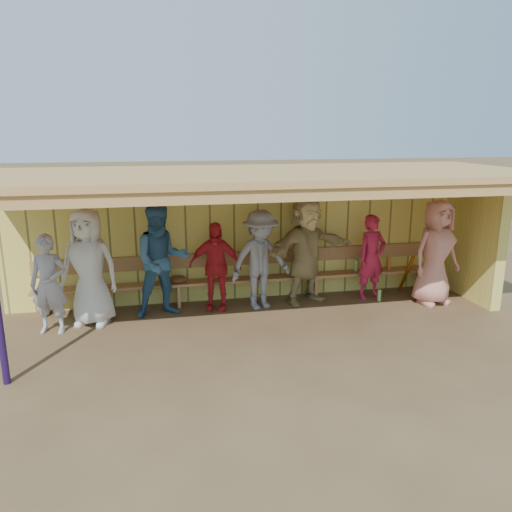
{
  "coord_description": "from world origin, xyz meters",
  "views": [
    {
      "loc": [
        -1.68,
        -7.67,
        3.13
      ],
      "look_at": [
        0.0,
        0.35,
        1.05
      ],
      "focal_mm": 35.0,
      "sensor_mm": 36.0,
      "label": 1
    }
  ],
  "objects_px": {
    "player_e": "(260,260)",
    "player_h": "(436,253)",
    "player_d": "(215,266)",
    "player_f": "(306,250)",
    "player_b": "(89,267)",
    "bench": "(248,273)",
    "player_a": "(49,285)",
    "player_g": "(372,257)",
    "player_c": "(162,261)"
  },
  "relations": [
    {
      "from": "player_a",
      "to": "player_c",
      "type": "height_order",
      "value": "player_c"
    },
    {
      "from": "player_e",
      "to": "player_g",
      "type": "relative_size",
      "value": 1.11
    },
    {
      "from": "player_g",
      "to": "player_h",
      "type": "relative_size",
      "value": 0.83
    },
    {
      "from": "player_f",
      "to": "player_g",
      "type": "relative_size",
      "value": 1.24
    },
    {
      "from": "player_a",
      "to": "player_b",
      "type": "height_order",
      "value": "player_b"
    },
    {
      "from": "player_d",
      "to": "player_g",
      "type": "relative_size",
      "value": 0.99
    },
    {
      "from": "player_a",
      "to": "player_f",
      "type": "height_order",
      "value": "player_f"
    },
    {
      "from": "player_h",
      "to": "player_g",
      "type": "bearing_deg",
      "value": 141.22
    },
    {
      "from": "player_c",
      "to": "player_f",
      "type": "relative_size",
      "value": 0.98
    },
    {
      "from": "player_g",
      "to": "player_a",
      "type": "bearing_deg",
      "value": 171.12
    },
    {
      "from": "player_b",
      "to": "player_f",
      "type": "bearing_deg",
      "value": 20.75
    },
    {
      "from": "player_b",
      "to": "bench",
      "type": "bearing_deg",
      "value": 28.8
    },
    {
      "from": "bench",
      "to": "player_c",
      "type": "bearing_deg",
      "value": -163.45
    },
    {
      "from": "player_c",
      "to": "player_e",
      "type": "bearing_deg",
      "value": -7.9
    },
    {
      "from": "player_e",
      "to": "player_h",
      "type": "relative_size",
      "value": 0.92
    },
    {
      "from": "player_d",
      "to": "bench",
      "type": "distance_m",
      "value": 0.78
    },
    {
      "from": "player_b",
      "to": "player_h",
      "type": "distance_m",
      "value": 6.05
    },
    {
      "from": "player_f",
      "to": "player_h",
      "type": "distance_m",
      "value": 2.35
    },
    {
      "from": "player_a",
      "to": "player_e",
      "type": "bearing_deg",
      "value": 20.27
    },
    {
      "from": "player_b",
      "to": "player_a",
      "type": "bearing_deg",
      "value": -140.99
    },
    {
      "from": "player_f",
      "to": "player_a",
      "type": "bearing_deg",
      "value": 164.79
    },
    {
      "from": "player_a",
      "to": "player_c",
      "type": "bearing_deg",
      "value": 26.3
    },
    {
      "from": "player_b",
      "to": "player_h",
      "type": "xyz_separation_m",
      "value": [
        6.05,
        -0.23,
        -0.0
      ]
    },
    {
      "from": "player_a",
      "to": "player_h",
      "type": "bearing_deg",
      "value": 13.17
    },
    {
      "from": "player_g",
      "to": "player_h",
      "type": "bearing_deg",
      "value": -41.24
    },
    {
      "from": "player_b",
      "to": "player_g",
      "type": "distance_m",
      "value": 5.05
    },
    {
      "from": "player_h",
      "to": "bench",
      "type": "xyz_separation_m",
      "value": [
        -3.32,
        0.86,
        -0.44
      ]
    },
    {
      "from": "player_g",
      "to": "player_f",
      "type": "bearing_deg",
      "value": 163.81
    },
    {
      "from": "player_c",
      "to": "bench",
      "type": "bearing_deg",
      "value": 7.67
    },
    {
      "from": "player_f",
      "to": "bench",
      "type": "relative_size",
      "value": 0.26
    },
    {
      "from": "player_h",
      "to": "bench",
      "type": "height_order",
      "value": "player_h"
    },
    {
      "from": "player_f",
      "to": "player_h",
      "type": "xyz_separation_m",
      "value": [
        2.28,
        -0.55,
        -0.03
      ]
    },
    {
      "from": "player_e",
      "to": "player_f",
      "type": "height_order",
      "value": "player_f"
    },
    {
      "from": "player_g",
      "to": "player_e",
      "type": "bearing_deg",
      "value": 168.08
    },
    {
      "from": "player_d",
      "to": "player_f",
      "type": "relative_size",
      "value": 0.8
    },
    {
      "from": "player_d",
      "to": "player_g",
      "type": "xyz_separation_m",
      "value": [
        2.96,
        -0.0,
        0.01
      ]
    },
    {
      "from": "player_a",
      "to": "player_g",
      "type": "height_order",
      "value": "player_g"
    },
    {
      "from": "player_d",
      "to": "player_h",
      "type": "distance_m",
      "value": 4.0
    },
    {
      "from": "player_d",
      "to": "bench",
      "type": "bearing_deg",
      "value": 42.5
    },
    {
      "from": "player_f",
      "to": "player_g",
      "type": "xyz_separation_m",
      "value": [
        1.28,
        -0.04,
        -0.19
      ]
    },
    {
      "from": "player_f",
      "to": "bench",
      "type": "distance_m",
      "value": 1.17
    },
    {
      "from": "player_c",
      "to": "bench",
      "type": "relative_size",
      "value": 0.26
    },
    {
      "from": "player_a",
      "to": "bench",
      "type": "relative_size",
      "value": 0.21
    },
    {
      "from": "player_b",
      "to": "bench",
      "type": "height_order",
      "value": "player_b"
    },
    {
      "from": "player_b",
      "to": "player_h",
      "type": "bearing_deg",
      "value": 13.66
    },
    {
      "from": "player_a",
      "to": "player_b",
      "type": "relative_size",
      "value": 0.82
    },
    {
      "from": "bench",
      "to": "player_a",
      "type": "bearing_deg",
      "value": -165.15
    },
    {
      "from": "player_b",
      "to": "player_e",
      "type": "distance_m",
      "value": 2.89
    },
    {
      "from": "player_e",
      "to": "player_h",
      "type": "distance_m",
      "value": 3.2
    },
    {
      "from": "player_c",
      "to": "player_g",
      "type": "distance_m",
      "value": 3.89
    }
  ]
}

